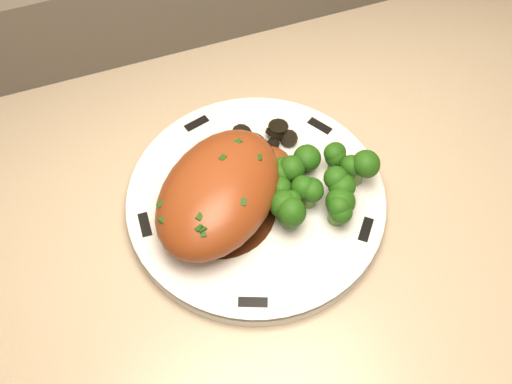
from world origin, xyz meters
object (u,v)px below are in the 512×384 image
object	(u,v)px
counter	(370,341)
broccoli_florets	(316,181)
chicken_breast	(224,191)
plate	(256,202)

from	to	relation	value
counter	broccoli_florets	distance (m)	0.48
counter	chicken_breast	size ratio (longest dim) A/B	10.09
plate	broccoli_florets	bearing A→B (deg)	-14.37
counter	plate	size ratio (longest dim) A/B	7.24
counter	chicken_breast	bearing A→B (deg)	163.38
counter	plate	bearing A→B (deg)	160.29
plate	chicken_breast	world-z (taller)	chicken_breast
plate	broccoli_florets	xyz separation A→B (m)	(0.06, -0.02, 0.03)
plate	chicken_breast	xyz separation A→B (m)	(-0.03, -0.00, 0.04)
chicken_breast	counter	bearing A→B (deg)	-59.93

